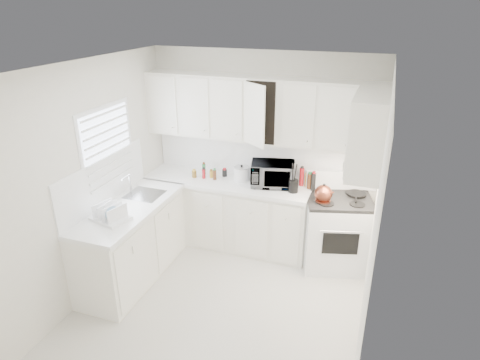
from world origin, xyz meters
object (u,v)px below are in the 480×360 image
at_px(tea_kettle, 324,192).
at_px(dish_rack, 109,211).
at_px(rice_cooker, 242,173).
at_px(utensil_crock, 294,177).
at_px(microwave, 273,172).
at_px(stove, 337,223).

height_order(tea_kettle, dish_rack, tea_kettle).
height_order(rice_cooker, utensil_crock, utensil_crock).
height_order(tea_kettle, utensil_crock, utensil_crock).
bearing_deg(rice_cooker, utensil_crock, 8.51).
relative_size(microwave, dish_rack, 1.42).
bearing_deg(tea_kettle, stove, 63.29).
relative_size(stove, rice_cooker, 5.61).
bearing_deg(microwave, tea_kettle, -33.94).
height_order(tea_kettle, microwave, microwave).
height_order(rice_cooker, dish_rack, rice_cooker).
height_order(utensil_crock, dish_rack, utensil_crock).
xyz_separation_m(tea_kettle, dish_rack, (-2.11, -1.22, -0.00)).
relative_size(stove, microwave, 2.18).
relative_size(stove, utensil_crock, 3.07).
bearing_deg(dish_rack, utensil_crock, 52.25).
xyz_separation_m(microwave, utensil_crock, (0.30, -0.12, 0.01)).
distance_m(microwave, utensil_crock, 0.32).
relative_size(tea_kettle, rice_cooker, 1.22).
height_order(microwave, dish_rack, microwave).
bearing_deg(stove, rice_cooker, 159.54).
height_order(stove, utensil_crock, utensil_crock).
distance_m(tea_kettle, rice_cooker, 1.15).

